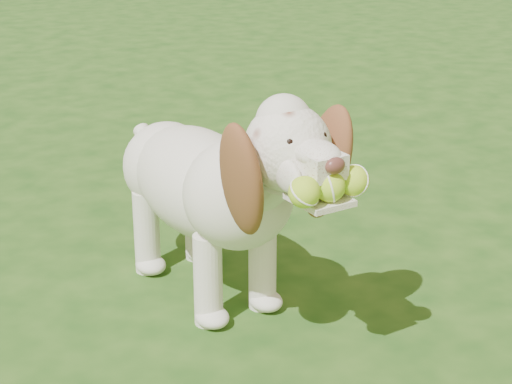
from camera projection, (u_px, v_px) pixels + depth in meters
ground at (64, 280)px, 3.26m from camera, size 80.00×80.00×0.00m
dog at (215, 182)px, 2.95m from camera, size 0.46×1.31×0.86m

